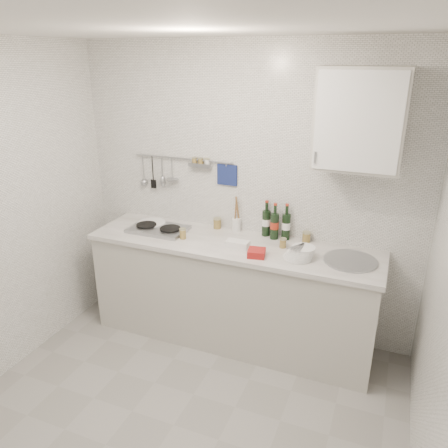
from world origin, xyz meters
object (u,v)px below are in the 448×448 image
object	(u,v)px
plate_stack_hob	(151,224)
wine_bottles	(276,220)
wall_cabinet	(360,119)
utensil_crock	(236,223)
plate_stack_sink	(300,253)

from	to	relation	value
plate_stack_hob	wine_bottles	xyz separation A→B (m)	(1.12, 0.16, 0.14)
wall_cabinet	utensil_crock	bearing A→B (deg)	172.23
utensil_crock	plate_stack_sink	bearing A→B (deg)	-27.65
wall_cabinet	plate_stack_hob	world-z (taller)	wall_cabinet
plate_stack_hob	wine_bottles	world-z (taller)	wine_bottles
plate_stack_sink	utensil_crock	xyz separation A→B (m)	(-0.64, 0.34, 0.03)
wall_cabinet	plate_stack_sink	size ratio (longest dim) A/B	2.95
plate_stack_hob	wall_cabinet	bearing A→B (deg)	1.39
wall_cabinet	wine_bottles	bearing A→B (deg)	169.12
wall_cabinet	plate_stack_sink	bearing A→B (deg)	-146.62
wall_cabinet	plate_stack_hob	distance (m)	1.99
plate_stack_sink	utensil_crock	size ratio (longest dim) A/B	0.74
wall_cabinet	utensil_crock	xyz separation A→B (m)	(-0.96, 0.13, -0.95)
plate_stack_hob	plate_stack_sink	bearing A→B (deg)	-6.71
plate_stack_hob	utensil_crock	bearing A→B (deg)	12.81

